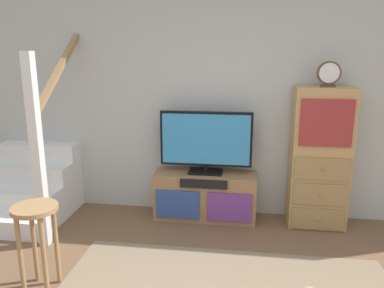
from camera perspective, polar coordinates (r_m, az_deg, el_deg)
back_wall at (r=4.15m, az=6.69°, el=7.57°), size 6.40×0.12×2.70m
media_console at (r=4.17m, az=2.00°, el=-7.83°), size 1.10×0.38×0.52m
television at (r=4.01m, az=2.11°, el=0.48°), size 0.98×0.22×0.67m
side_cabinet at (r=4.08m, az=18.74°, el=-2.09°), size 0.58×0.38×1.46m
desk_clock at (r=3.93m, az=19.98°, el=9.91°), size 0.22×0.08×0.25m
staircase at (r=4.74m, az=-22.04°, el=-4.74°), size 1.00×1.36×2.20m
bar_stool_near at (r=3.12m, az=-22.45°, el=-11.63°), size 0.34×0.34×0.69m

